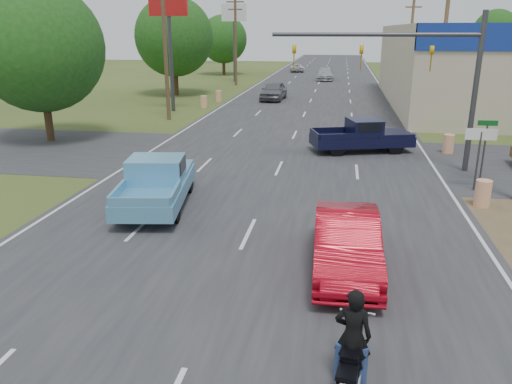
% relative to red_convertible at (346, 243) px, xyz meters
% --- Properties ---
extents(main_road, '(15.00, 180.00, 0.02)m').
position_rel_red_convertible_xyz_m(main_road, '(-3.03, 34.03, -0.78)').
color(main_road, '#2D2D30').
rests_on(main_road, ground).
extents(cross_road, '(120.00, 10.00, 0.02)m').
position_rel_red_convertible_xyz_m(cross_road, '(-3.03, 12.03, -0.78)').
color(cross_road, '#2D2D30').
rests_on(cross_road, ground).
extents(utility_pole_2, '(2.00, 0.28, 10.00)m').
position_rel_red_convertible_xyz_m(utility_pole_2, '(6.47, 25.03, 4.52)').
color(utility_pole_2, '#4C3823').
rests_on(utility_pole_2, ground).
extents(utility_pole_3, '(2.00, 0.28, 10.00)m').
position_rel_red_convertible_xyz_m(utility_pole_3, '(6.47, 43.03, 4.52)').
color(utility_pole_3, '#4C3823').
rests_on(utility_pole_3, ground).
extents(utility_pole_5, '(2.00, 0.28, 10.00)m').
position_rel_red_convertible_xyz_m(utility_pole_5, '(-12.53, 22.03, 4.52)').
color(utility_pole_5, '#4C3823').
rests_on(utility_pole_5, ground).
extents(utility_pole_6, '(2.00, 0.28, 10.00)m').
position_rel_red_convertible_xyz_m(utility_pole_6, '(-12.53, 46.03, 4.52)').
color(utility_pole_6, '#4C3823').
rests_on(utility_pole_6, ground).
extents(tree_0, '(7.14, 7.14, 8.84)m').
position_rel_red_convertible_xyz_m(tree_0, '(-17.03, 14.03, 4.47)').
color(tree_0, '#422D19').
rests_on(tree_0, ground).
extents(tree_1, '(7.56, 7.56, 9.36)m').
position_rel_red_convertible_xyz_m(tree_1, '(-16.53, 36.03, 4.78)').
color(tree_1, '#422D19').
rests_on(tree_1, ground).
extents(tree_2, '(6.72, 6.72, 8.32)m').
position_rel_red_convertible_xyz_m(tree_2, '(-17.23, 60.03, 4.16)').
color(tree_2, '#422D19').
rests_on(tree_2, ground).
extents(tree_4, '(9.24, 9.24, 11.44)m').
position_rel_red_convertible_xyz_m(tree_4, '(-58.03, 69.03, 6.02)').
color(tree_4, '#422D19').
rests_on(tree_4, ground).
extents(tree_5, '(7.98, 7.98, 9.88)m').
position_rel_red_convertible_xyz_m(tree_5, '(26.97, 89.03, 5.09)').
color(tree_5, '#422D19').
rests_on(tree_5, ground).
extents(tree_6, '(8.82, 8.82, 10.92)m').
position_rel_red_convertible_xyz_m(tree_6, '(-33.03, 89.03, 5.71)').
color(tree_6, '#422D19').
rests_on(tree_6, ground).
extents(barrel_0, '(0.56, 0.56, 1.00)m').
position_rel_red_convertible_xyz_m(barrel_0, '(4.97, 6.03, -0.29)').
color(barrel_0, orange).
rests_on(barrel_0, ground).
extents(barrel_1, '(0.56, 0.56, 1.00)m').
position_rel_red_convertible_xyz_m(barrel_1, '(5.37, 14.53, -0.29)').
color(barrel_1, orange).
rests_on(barrel_1, ground).
extents(barrel_2, '(0.56, 0.56, 1.00)m').
position_rel_red_convertible_xyz_m(barrel_2, '(-11.53, 28.03, -0.29)').
color(barrel_2, orange).
rests_on(barrel_2, ground).
extents(barrel_3, '(0.56, 0.56, 1.00)m').
position_rel_red_convertible_xyz_m(barrel_3, '(-11.23, 32.03, -0.29)').
color(barrel_3, orange).
rests_on(barrel_3, ground).
extents(pole_sign_left_near, '(3.00, 0.35, 9.20)m').
position_rel_red_convertible_xyz_m(pole_sign_left_near, '(-13.53, 26.03, 6.38)').
color(pole_sign_left_near, '#3F3F44').
rests_on(pole_sign_left_near, ground).
extents(pole_sign_left_far, '(3.00, 0.35, 9.20)m').
position_rel_red_convertible_xyz_m(pole_sign_left_far, '(-13.53, 50.03, 6.38)').
color(pole_sign_left_far, '#3F3F44').
rests_on(pole_sign_left_far, ground).
extents(lane_sign, '(1.20, 0.08, 2.52)m').
position_rel_red_convertible_xyz_m(lane_sign, '(5.17, 8.03, 1.11)').
color(lane_sign, '#3F3F44').
rests_on(lane_sign, ground).
extents(street_name_sign, '(0.80, 0.08, 2.61)m').
position_rel_red_convertible_xyz_m(street_name_sign, '(5.77, 9.53, 0.82)').
color(street_name_sign, '#3F3F44').
rests_on(street_name_sign, ground).
extents(signal_mast, '(9.12, 0.40, 7.00)m').
position_rel_red_convertible_xyz_m(signal_mast, '(2.79, 11.03, 4.01)').
color(signal_mast, '#3F3F44').
rests_on(signal_mast, ground).
extents(red_convertible, '(1.83, 4.86, 1.59)m').
position_rel_red_convertible_xyz_m(red_convertible, '(0.00, 0.00, 0.00)').
color(red_convertible, '#A70716').
rests_on(red_convertible, ground).
extents(motorcycle, '(0.72, 2.17, 1.10)m').
position_rel_red_convertible_xyz_m(motorcycle, '(0.08, -4.65, -0.30)').
color(motorcycle, black).
rests_on(motorcycle, ground).
extents(rider, '(0.72, 0.52, 1.83)m').
position_rel_red_convertible_xyz_m(rider, '(0.08, -4.60, 0.12)').
color(rider, black).
rests_on(rider, ground).
extents(blue_pickup, '(2.94, 5.75, 1.82)m').
position_rel_red_convertible_xyz_m(blue_pickup, '(-6.81, 4.21, 0.13)').
color(blue_pickup, black).
rests_on(blue_pickup, ground).
extents(navy_pickup, '(5.59, 3.46, 1.73)m').
position_rel_red_convertible_xyz_m(navy_pickup, '(0.98, 14.24, 0.08)').
color(navy_pickup, black).
rests_on(navy_pickup, ground).
extents(distant_car_grey, '(2.22, 5.03, 1.68)m').
position_rel_red_convertible_xyz_m(distant_car_grey, '(-6.47, 33.88, 0.05)').
color(distant_car_grey, slate).
rests_on(distant_car_grey, ground).
extents(distant_car_silver, '(2.18, 5.28, 1.53)m').
position_rel_red_convertible_xyz_m(distant_car_silver, '(-2.44, 54.13, -0.03)').
color(distant_car_silver, '#B1B2B6').
rests_on(distant_car_silver, ground).
extents(distant_car_white, '(2.56, 4.59, 1.21)m').
position_rel_red_convertible_xyz_m(distant_car_white, '(-7.26, 67.09, -0.19)').
color(distant_car_white, silver).
rests_on(distant_car_white, ground).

